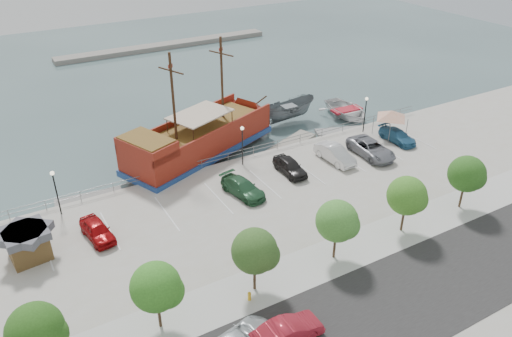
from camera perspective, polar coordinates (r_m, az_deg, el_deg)
ground at (r=47.01m, az=2.28°, el=-3.93°), size 160.00×160.00×0.00m
street at (r=36.79m, az=16.00°, el=-14.36°), size 100.00×8.00×0.04m
sidewalk at (r=39.94m, az=10.00°, el=-9.48°), size 100.00×4.00×0.05m
seawall_railing at (r=52.07m, az=-2.22°, el=1.56°), size 50.00×0.06×1.00m
far_shore at (r=96.88m, az=-10.30°, el=13.66°), size 40.00×3.00×0.80m
pirate_ship at (r=54.88m, az=-5.34°, el=3.75°), size 21.03×12.90×13.11m
patrol_boat at (r=62.89m, az=3.78°, el=6.44°), size 7.20×2.72×2.79m
speedboat at (r=65.45m, az=10.30°, el=6.37°), size 5.68×7.70×1.54m
dock_west at (r=49.84m, az=-18.53°, el=-3.27°), size 6.32×2.40×0.35m
dock_mid at (r=57.23m, az=3.92°, el=2.73°), size 7.91×4.93×0.44m
dock_east at (r=61.33m, az=9.75°, el=4.21°), size 6.56×3.81×0.36m
shed at (r=41.91m, az=-24.67°, el=-7.72°), size 3.43×3.43×2.55m
canopy_tent at (r=58.26m, az=15.29°, el=6.41°), size 4.31×4.31×3.55m
street_sedan at (r=32.57m, az=3.59°, el=-18.13°), size 4.73×1.67×1.56m
fire_hydrant at (r=35.26m, az=-0.77°, el=-14.34°), size 0.26×0.26×0.74m
lamp_post_left at (r=45.36m, az=-22.00°, el=-1.78°), size 0.36×0.36×4.28m
lamp_post_mid at (r=49.96m, az=-1.58°, el=3.41°), size 0.36×0.36×4.28m
lamp_post_right at (r=58.56m, az=12.42°, el=6.73°), size 0.36×0.36×4.28m
tree_a at (r=31.51m, az=-23.60°, el=-16.71°), size 3.30×3.20×5.00m
tree_b at (r=32.13m, az=-11.08°, el=-13.24°), size 3.30×3.20×5.00m
tree_c at (r=34.20m, az=0.10°, el=-9.52°), size 3.30×3.20×5.00m
tree_d at (r=37.48m, az=9.47°, el=-6.05°), size 3.30×3.20×5.00m
tree_e at (r=41.69m, az=17.05°, el=-3.09°), size 3.30×3.20×5.00m
tree_f at (r=46.58m, az=23.11°, el=-0.67°), size 3.30×3.20×5.00m
parked_car_a at (r=42.45m, az=-17.69°, el=-6.73°), size 2.35×4.56×1.48m
parked_car_d at (r=45.96m, az=-1.51°, el=-2.21°), size 3.00×5.33×1.46m
parked_car_e at (r=49.50m, az=3.90°, el=0.26°), size 1.92×4.56×1.54m
parked_car_f at (r=52.21m, az=9.02°, el=1.65°), size 1.98×5.12×1.66m
parked_car_g at (r=54.06m, az=13.02°, el=2.24°), size 3.02×6.08×1.66m
parked_car_h at (r=57.97m, az=15.85°, el=3.60°), size 2.07×4.80×1.38m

